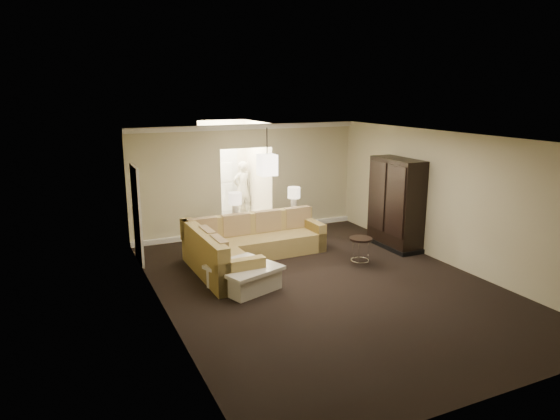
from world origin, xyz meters
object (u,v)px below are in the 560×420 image
drink_table (361,246)px  person (242,186)px  sectional_sofa (246,246)px  coffee_table (244,276)px  armoire (396,205)px  console_table (266,226)px

drink_table → person: 5.02m
drink_table → sectional_sofa: bearing=151.6°
coffee_table → armoire: (4.13, 0.90, 0.78)m
console_table → person: (0.45, 2.75, 0.46)m
coffee_table → sectional_sofa: bearing=67.3°
armoire → drink_table: armoire is taller
coffee_table → person: (1.89, 5.09, 0.68)m
person → console_table: bearing=73.6°
sectional_sofa → armoire: size_ratio=1.49×
armoire → person: bearing=118.1°
console_table → armoire: (2.69, -1.44, 0.56)m
console_table → drink_table: console_table is taller
armoire → coffee_table: bearing=-167.8°
sectional_sofa → coffee_table: 1.43m
drink_table → armoire: bearing=27.2°
sectional_sofa → drink_table: bearing=-29.7°
console_table → coffee_table: bearing=-122.8°
armoire → person: armoire is taller
person → armoire: bearing=111.0°
person → drink_table: bearing=92.1°
sectional_sofa → person: size_ratio=1.72×
sectional_sofa → drink_table: 2.43m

